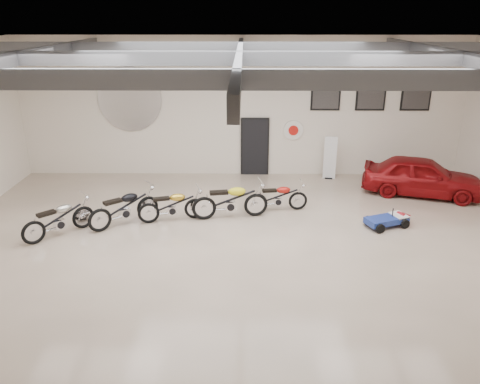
{
  "coord_description": "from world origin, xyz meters",
  "views": [
    {
      "loc": [
        0.12,
        -10.78,
        5.7
      ],
      "look_at": [
        0.0,
        1.2,
        1.1
      ],
      "focal_mm": 35.0,
      "sensor_mm": 36.0,
      "label": 1
    }
  ],
  "objects_px": {
    "motorcycle_silver": "(58,218)",
    "motorcycle_yellow": "(230,200)",
    "go_kart": "(390,217)",
    "banner_stand": "(330,157)",
    "motorcycle_red": "(278,196)",
    "motorcycle_gold": "(172,205)",
    "motorcycle_black": "(124,207)",
    "vintage_car": "(422,176)"
  },
  "relations": [
    {
      "from": "motorcycle_silver",
      "to": "motorcycle_yellow",
      "type": "distance_m",
      "value": 4.77
    },
    {
      "from": "motorcycle_silver",
      "to": "go_kart",
      "type": "xyz_separation_m",
      "value": [
        9.19,
        0.72,
        -0.25
      ]
    },
    {
      "from": "banner_stand",
      "to": "go_kart",
      "type": "distance_m",
      "value": 4.26
    },
    {
      "from": "motorcycle_red",
      "to": "go_kart",
      "type": "distance_m",
      "value": 3.32
    },
    {
      "from": "motorcycle_silver",
      "to": "motorcycle_yellow",
      "type": "xyz_separation_m",
      "value": [
        4.61,
        1.24,
        0.05
      ]
    },
    {
      "from": "motorcycle_red",
      "to": "motorcycle_gold",
      "type": "bearing_deg",
      "value": -173.64
    },
    {
      "from": "motorcycle_black",
      "to": "motorcycle_yellow",
      "type": "distance_m",
      "value": 3.05
    },
    {
      "from": "motorcycle_yellow",
      "to": "motorcycle_silver",
      "type": "bearing_deg",
      "value": -175.11
    },
    {
      "from": "banner_stand",
      "to": "motorcycle_black",
      "type": "bearing_deg",
      "value": -137.29
    },
    {
      "from": "go_kart",
      "to": "vintage_car",
      "type": "distance_m",
      "value": 3.06
    },
    {
      "from": "motorcycle_black",
      "to": "motorcycle_gold",
      "type": "height_order",
      "value": "motorcycle_black"
    },
    {
      "from": "motorcycle_silver",
      "to": "motorcycle_gold",
      "type": "height_order",
      "value": "motorcycle_silver"
    },
    {
      "from": "motorcycle_silver",
      "to": "motorcycle_yellow",
      "type": "bearing_deg",
      "value": -30.34
    },
    {
      "from": "banner_stand",
      "to": "motorcycle_silver",
      "type": "relative_size",
      "value": 0.84
    },
    {
      "from": "motorcycle_silver",
      "to": "motorcycle_yellow",
      "type": "relative_size",
      "value": 0.91
    },
    {
      "from": "motorcycle_silver",
      "to": "go_kart",
      "type": "distance_m",
      "value": 9.22
    },
    {
      "from": "motorcycle_gold",
      "to": "motorcycle_red",
      "type": "relative_size",
      "value": 1.07
    },
    {
      "from": "go_kart",
      "to": "motorcycle_silver",
      "type": "bearing_deg",
      "value": 162.83
    },
    {
      "from": "banner_stand",
      "to": "motorcycle_black",
      "type": "relative_size",
      "value": 0.79
    },
    {
      "from": "motorcycle_gold",
      "to": "go_kart",
      "type": "distance_m",
      "value": 6.28
    },
    {
      "from": "vintage_car",
      "to": "motorcycle_yellow",
      "type": "bearing_deg",
      "value": 124.03
    },
    {
      "from": "motorcycle_black",
      "to": "vintage_car",
      "type": "distance_m",
      "value": 9.63
    },
    {
      "from": "motorcycle_gold",
      "to": "go_kart",
      "type": "relative_size",
      "value": 1.28
    },
    {
      "from": "motorcycle_silver",
      "to": "vintage_car",
      "type": "distance_m",
      "value": 11.37
    },
    {
      "from": "motorcycle_gold",
      "to": "vintage_car",
      "type": "relative_size",
      "value": 0.51
    },
    {
      "from": "banner_stand",
      "to": "go_kart",
      "type": "height_order",
      "value": "banner_stand"
    },
    {
      "from": "motorcycle_black",
      "to": "motorcycle_red",
      "type": "bearing_deg",
      "value": -25.78
    },
    {
      "from": "vintage_car",
      "to": "banner_stand",
      "type": "bearing_deg",
      "value": 76.85
    },
    {
      "from": "motorcycle_black",
      "to": "motorcycle_gold",
      "type": "distance_m",
      "value": 1.35
    },
    {
      "from": "motorcycle_gold",
      "to": "motorcycle_yellow",
      "type": "relative_size",
      "value": 0.87
    },
    {
      "from": "go_kart",
      "to": "vintage_car",
      "type": "xyz_separation_m",
      "value": [
        1.72,
        2.51,
        0.37
      ]
    },
    {
      "from": "banner_stand",
      "to": "motorcycle_red",
      "type": "xyz_separation_m",
      "value": [
        -2.08,
        -3.02,
        -0.37
      ]
    },
    {
      "from": "motorcycle_yellow",
      "to": "motorcycle_red",
      "type": "distance_m",
      "value": 1.55
    },
    {
      "from": "motorcycle_red",
      "to": "banner_stand",
      "type": "bearing_deg",
      "value": 48.0
    },
    {
      "from": "motorcycle_silver",
      "to": "motorcycle_red",
      "type": "xyz_separation_m",
      "value": [
        6.05,
        1.79,
        -0.05
      ]
    },
    {
      "from": "motorcycle_gold",
      "to": "motorcycle_silver",
      "type": "bearing_deg",
      "value": -176.53
    },
    {
      "from": "motorcycle_silver",
      "to": "vintage_car",
      "type": "bearing_deg",
      "value": -28.93
    },
    {
      "from": "motorcycle_black",
      "to": "motorcycle_red",
      "type": "relative_size",
      "value": 1.17
    },
    {
      "from": "motorcycle_gold",
      "to": "go_kart",
      "type": "height_order",
      "value": "motorcycle_gold"
    },
    {
      "from": "motorcycle_red",
      "to": "go_kart",
      "type": "height_order",
      "value": "motorcycle_red"
    },
    {
      "from": "banner_stand",
      "to": "vintage_car",
      "type": "height_order",
      "value": "banner_stand"
    },
    {
      "from": "motorcycle_black",
      "to": "motorcycle_gold",
      "type": "bearing_deg",
      "value": -26.9
    }
  ]
}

